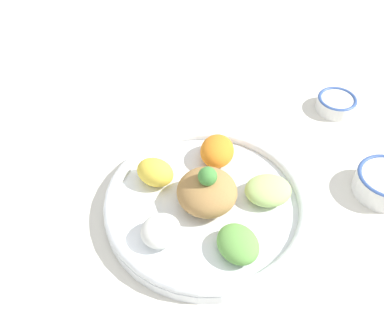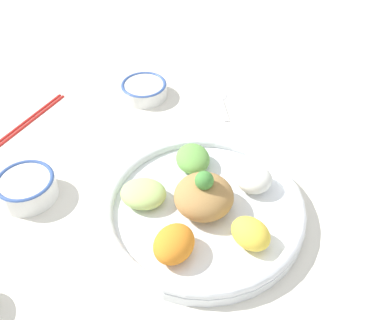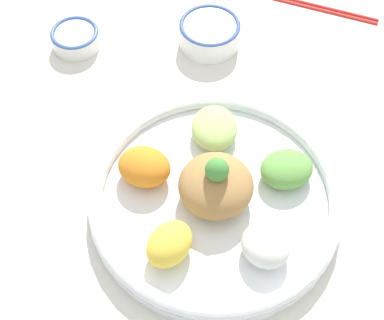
# 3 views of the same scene
# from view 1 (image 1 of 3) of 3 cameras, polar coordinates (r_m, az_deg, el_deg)

# --- Properties ---
(ground_plane) EXTENTS (2.40, 2.40, 0.00)m
(ground_plane) POSITION_cam_1_polar(r_m,az_deg,el_deg) (0.81, 2.44, -4.54)
(ground_plane) COLOR silver
(salad_platter) EXTENTS (0.35, 0.35, 0.11)m
(salad_platter) POSITION_cam_1_polar(r_m,az_deg,el_deg) (0.77, 2.04, -5.24)
(salad_platter) COLOR white
(salad_platter) RESTS_ON ground_plane
(sauce_bowl_dark) EXTENTS (0.08, 0.08, 0.03)m
(sauce_bowl_dark) POSITION_cam_1_polar(r_m,az_deg,el_deg) (1.02, 17.86, 6.91)
(sauce_bowl_dark) COLOR white
(sauce_bowl_dark) RESTS_ON ground_plane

